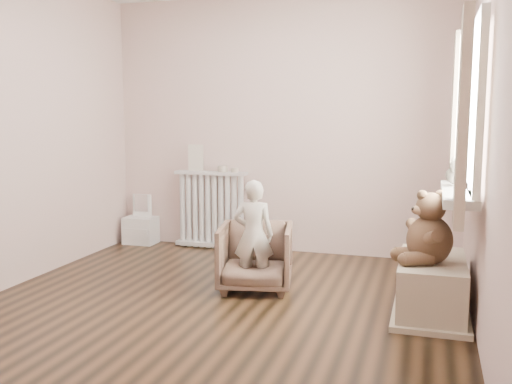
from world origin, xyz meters
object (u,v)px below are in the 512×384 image
(plush_cat, at_px, (456,172))
(toy_bench, at_px, (432,286))
(child, at_px, (253,235))
(teddy_bear, at_px, (430,224))
(radiator, at_px, (211,212))
(armchair, at_px, (255,257))
(toy_vanity, at_px, (140,219))

(plush_cat, bearing_deg, toy_bench, -133.98)
(child, height_order, toy_bench, child)
(teddy_bear, height_order, plush_cat, plush_cat)
(toy_bench, xyz_separation_m, teddy_bear, (-0.03, -0.10, 0.47))
(radiator, relative_size, armchair, 1.38)
(radiator, bearing_deg, teddy_bear, -34.46)
(child, bearing_deg, toy_vanity, -47.97)
(radiator, relative_size, child, 0.92)
(radiator, height_order, toy_bench, radiator)
(toy_vanity, distance_m, plush_cat, 3.48)
(teddy_bear, bearing_deg, child, 146.62)
(radiator, relative_size, teddy_bear, 1.65)
(armchair, distance_m, teddy_bear, 1.43)
(toy_bench, distance_m, teddy_bear, 0.48)
(armchair, xyz_separation_m, toy_bench, (1.37, -0.18, -0.07))
(armchair, distance_m, child, 0.20)
(toy_vanity, relative_size, armchair, 0.91)
(toy_vanity, relative_size, teddy_bear, 1.08)
(radiator, xyz_separation_m, toy_bench, (2.25, -1.42, -0.19))
(toy_bench, relative_size, plush_cat, 3.49)
(toy_vanity, xyz_separation_m, teddy_bear, (3.04, -1.49, 0.40))
(plush_cat, bearing_deg, child, 169.14)
(armchair, relative_size, plush_cat, 2.43)
(armchair, bearing_deg, plush_cat, -8.18)
(child, height_order, plush_cat, plush_cat)
(radiator, xyz_separation_m, child, (0.87, -1.29, 0.07))
(armchair, relative_size, toy_bench, 0.69)
(armchair, relative_size, teddy_bear, 1.19)
(radiator, bearing_deg, toy_bench, -32.27)
(radiator, xyz_separation_m, teddy_bear, (2.22, -1.52, 0.28))
(radiator, distance_m, child, 1.56)
(toy_vanity, bearing_deg, armchair, -35.48)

